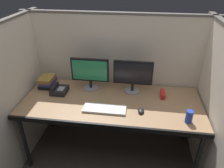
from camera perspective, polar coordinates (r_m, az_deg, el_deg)
The scene contains 12 objects.
cubicle_partition_rear at distance 2.62m, azimuth 1.18°, elevation 1.74°, with size 2.21×0.06×1.57m.
cubicle_partition_left at distance 2.48m, azimuth -23.95°, elevation -2.76°, with size 0.06×1.41×1.57m.
cubicle_partition_right at distance 2.26m, azimuth 25.45°, elevation -6.45°, with size 0.06×1.41×1.57m.
desk at distance 2.28m, azimuth -0.22°, elevation -5.79°, with size 1.90×0.80×0.74m.
monitor_left at distance 2.40m, azimuth -5.95°, elevation 3.29°, with size 0.43×0.17×0.37m.
monitor_right at distance 2.33m, azimuth 5.67°, elevation 2.53°, with size 0.43×0.17×0.37m.
keyboard_main at distance 2.13m, azimuth -2.03°, elevation -6.79°, with size 0.43×0.15×0.02m, color silver.
computer_mouse at distance 2.11m, azimuth 7.82°, elevation -7.13°, with size 0.06×0.10×0.04m.
desk_phone at distance 2.47m, azimuth -14.11°, elevation -1.54°, with size 0.17×0.19×0.09m.
book_stack at distance 2.62m, azimuth -17.04°, elevation 0.65°, with size 0.17×0.22×0.12m.
red_stapler at distance 2.39m, azimuth 13.45°, elevation -2.66°, with size 0.04×0.15×0.06m, color red.
soda_can at distance 2.07m, azimuth 20.09°, elevation -8.24°, with size 0.07×0.07×0.12m, color #263FB2.
Camera 1 is at (0.26, -1.56, 2.01)m, focal length 33.91 mm.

